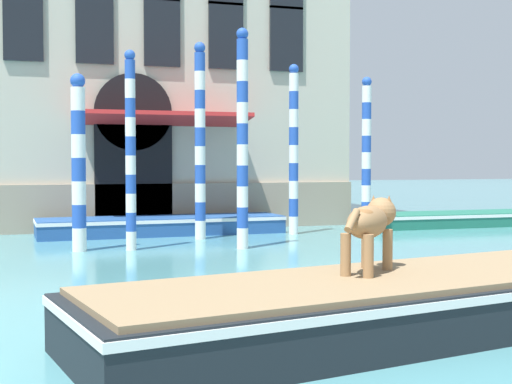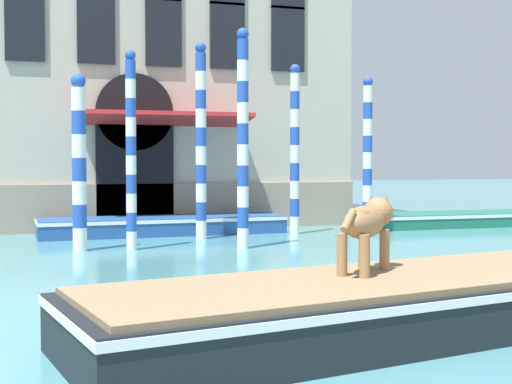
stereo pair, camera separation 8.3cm
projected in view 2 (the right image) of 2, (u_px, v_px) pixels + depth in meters
The scene contains 11 objects.
palazzo_left at pixel (146, 12), 20.90m from camera, with size 10.48×7.40×12.32m.
boat_foreground at pixel (454, 295), 7.70m from camera, with size 8.59×3.51×0.60m.
dog_on_deck at pixel (367, 223), 7.48m from camera, with size 0.93×0.91×0.79m.
boat_moored_near_palazzo at pixel (163, 225), 17.17m from camera, with size 5.94×1.70×0.42m.
boat_moored_far at pixel (484, 218), 19.60m from camera, with size 6.94×1.58×0.37m.
mooring_pole_0 at pixel (295, 149), 17.12m from camera, with size 0.24×0.24×4.09m.
mooring_pole_1 at pixel (368, 155), 17.01m from camera, with size 0.23×0.23×3.77m.
mooring_pole_2 at pixel (243, 138), 14.25m from camera, with size 0.24×0.24×4.42m.
mooring_pole_3 at pixel (79, 162), 13.89m from camera, with size 0.29×0.29×3.47m.
mooring_pole_4 at pixel (131, 150), 14.02m from camera, with size 0.21×0.21×3.95m.
mooring_pole_5 at pixel (201, 140), 16.03m from camera, with size 0.25×0.25×4.43m.
Camera 2 is at (-4.88, -0.17, 1.76)m, focal length 50.00 mm.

